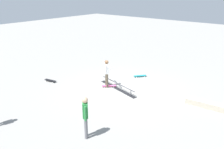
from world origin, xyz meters
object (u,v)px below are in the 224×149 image
Objects in this scene: grind_rail at (118,86)px; skater_main at (107,72)px; skate_ledge at (210,105)px; skateboard_main at (109,86)px; bystander_green_shirt at (85,115)px; loose_skateboard_teal at (140,76)px; loose_skateboard_black at (50,80)px.

skater_main reaches higher than grind_rail.
skate_ledge is 5.54m from skater_main.
skateboard_main is 4.93m from bystander_green_shirt.
bystander_green_shirt reaches higher than skateboard_main.
skater_main reaches higher than loose_skateboard_teal.
grind_rail is 2.40m from loose_skateboard_teal.
skater_main is 3.62m from loose_skateboard_black.
skateboard_main is at bearing 11.65° from skate_ledge.
skateboard_main is at bearing 28.43° from loose_skateboard_teal.
skateboard_main is 3.64m from loose_skateboard_black.
bystander_green_shirt is (-2.53, 4.12, 0.02)m from skater_main.
skate_ledge is (-4.70, -0.98, -0.01)m from grind_rail.
skate_ledge is 5.36m from skateboard_main.
loose_skateboard_black is (3.81, 1.72, -0.08)m from grind_rail.
skateboard_main is at bearing -14.68° from bystander_green_shirt.
loose_skateboard_teal is at bearing -142.12° from skateboard_main.
skater_main is (0.66, 0.18, 0.77)m from grind_rail.
skate_ledge is at bearing -72.83° from bystander_green_shirt.
skater_main is at bearing 28.84° from grind_rail.
skateboard_main is at bearing 23.97° from grind_rail.
skate_ledge reaches higher than loose_skateboard_black.
grind_rail reaches higher than loose_skateboard_teal.
loose_skateboard_black is at bearing 20.95° from bystander_green_shirt.
skate_ledge is 1.38× the size of skater_main.
skate_ledge reaches higher than skateboard_main.
skate_ledge is 6.04m from bystander_green_shirt.
grind_rail is 3.54× the size of loose_skateboard_black.
grind_rail is 1.03m from skater_main.
skater_main is at bearing -164.58° from loose_skateboard_black.
loose_skateboard_teal is 0.91× the size of loose_skateboard_black.
grind_rail is 3.98× the size of skateboard_main.
loose_skateboard_teal is (-0.58, -2.57, -0.85)m from skater_main.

